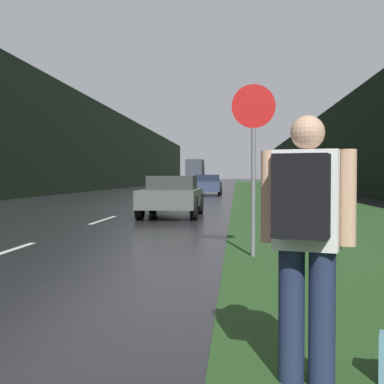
{
  "coord_description": "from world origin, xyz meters",
  "views": [
    {
      "loc": [
        3.91,
        -0.03,
        1.28
      ],
      "look_at": [
        2.64,
        15.25,
        0.84
      ],
      "focal_mm": 50.0,
      "sensor_mm": 36.0,
      "label": 1
    }
  ],
  "objects_px": {
    "car_passing_near": "(172,195)",
    "stop_sign": "(253,151)",
    "delivery_truck": "(195,172)",
    "hitchhiker_with_backpack": "(306,232)",
    "car_oncoming": "(176,183)",
    "car_passing_far": "(207,185)"
  },
  "relations": [
    {
      "from": "car_passing_near",
      "to": "stop_sign",
      "type": "bearing_deg",
      "value": 105.23
    },
    {
      "from": "car_passing_near",
      "to": "delivery_truck",
      "type": "xyz_separation_m",
      "value": [
        -3.72,
        58.5,
        1.23
      ]
    },
    {
      "from": "hitchhiker_with_backpack",
      "to": "car_oncoming",
      "type": "distance_m",
      "value": 48.24
    },
    {
      "from": "car_passing_near",
      "to": "delivery_truck",
      "type": "height_order",
      "value": "delivery_truck"
    },
    {
      "from": "stop_sign",
      "to": "car_oncoming",
      "type": "xyz_separation_m",
      "value": [
        -6.04,
        42.61,
        -1.04
      ]
    },
    {
      "from": "stop_sign",
      "to": "hitchhiker_with_backpack",
      "type": "xyz_separation_m",
      "value": [
        0.15,
        -5.23,
        -0.74
      ]
    },
    {
      "from": "car_passing_far",
      "to": "car_oncoming",
      "type": "bearing_deg",
      "value": -74.79
    },
    {
      "from": "car_passing_near",
      "to": "hitchhiker_with_backpack",
      "type": "bearing_deg",
      "value": 100.17
    },
    {
      "from": "hitchhiker_with_backpack",
      "to": "car_passing_far",
      "type": "distance_m",
      "value": 34.24
    },
    {
      "from": "car_passing_far",
      "to": "car_oncoming",
      "type": "height_order",
      "value": "car_passing_far"
    },
    {
      "from": "car_passing_far",
      "to": "delivery_truck",
      "type": "relative_size",
      "value": 0.6
    },
    {
      "from": "stop_sign",
      "to": "hitchhiker_with_backpack",
      "type": "height_order",
      "value": "stop_sign"
    },
    {
      "from": "car_passing_near",
      "to": "car_oncoming",
      "type": "distance_m",
      "value": 34.3
    },
    {
      "from": "stop_sign",
      "to": "car_oncoming",
      "type": "bearing_deg",
      "value": 98.07
    },
    {
      "from": "stop_sign",
      "to": "car_passing_near",
      "type": "xyz_separation_m",
      "value": [
        -2.32,
        8.51,
        -1.0
      ]
    },
    {
      "from": "hitchhiker_with_backpack",
      "to": "car_passing_far",
      "type": "bearing_deg",
      "value": 111.45
    },
    {
      "from": "stop_sign",
      "to": "hitchhiker_with_backpack",
      "type": "bearing_deg",
      "value": -88.37
    },
    {
      "from": "car_oncoming",
      "to": "delivery_truck",
      "type": "bearing_deg",
      "value": 90.0
    },
    {
      "from": "hitchhiker_with_backpack",
      "to": "delivery_truck",
      "type": "bearing_deg",
      "value": 112.21
    },
    {
      "from": "car_oncoming",
      "to": "stop_sign",
      "type": "bearing_deg",
      "value": -81.93
    },
    {
      "from": "car_passing_near",
      "to": "car_passing_far",
      "type": "height_order",
      "value": "car_passing_far"
    },
    {
      "from": "hitchhiker_with_backpack",
      "to": "delivery_truck",
      "type": "xyz_separation_m",
      "value": [
        -6.19,
        72.25,
        0.97
      ]
    }
  ]
}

